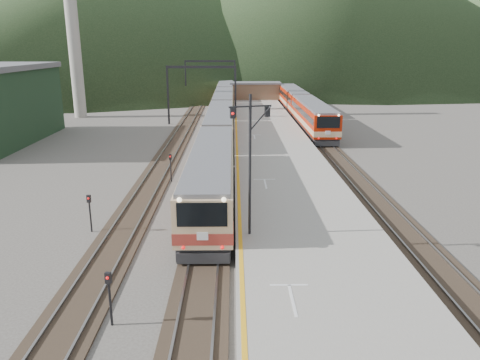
{
  "coord_description": "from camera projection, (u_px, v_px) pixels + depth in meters",
  "views": [
    {
      "loc": [
        1.52,
        -10.22,
        10.56
      ],
      "look_at": [
        1.94,
        19.56,
        2.0
      ],
      "focal_mm": 35.0,
      "sensor_mm": 36.0,
      "label": 1
    }
  ],
  "objects": [
    {
      "name": "second_train",
      "position": [
        301.0,
        106.0,
        68.72
      ],
      "size": [
        2.97,
        40.4,
        3.62
      ],
      "color": "#A61B04",
      "rests_on": "track_second"
    },
    {
      "name": "platform",
      "position": [
        272.0,
        145.0,
        49.17
      ],
      "size": [
        8.0,
        100.0,
        1.0
      ],
      "primitive_type": "cube",
      "color": "gray",
      "rests_on": "ground"
    },
    {
      "name": "track_second",
      "position": [
        324.0,
        145.0,
        51.29
      ],
      "size": [
        2.6,
        200.0,
        0.23
      ],
      "color": "black",
      "rests_on": "ground"
    },
    {
      "name": "short_signal_c",
      "position": [
        90.0,
        208.0,
        27.19
      ],
      "size": [
        0.23,
        0.18,
        2.27
      ],
      "color": "black",
      "rests_on": "ground"
    },
    {
      "name": "signal_mast",
      "position": [
        250.0,
        152.0,
        23.49
      ],
      "size": [
        2.12,
        0.78,
        7.31
      ],
      "color": "black",
      "rests_on": "platform"
    },
    {
      "name": "smokestack",
      "position": [
        71.0,
        14.0,
        67.86
      ],
      "size": [
        1.8,
        1.8,
        30.0
      ],
      "primitive_type": "cylinder",
      "color": "#9E998E",
      "rests_on": "ground"
    },
    {
      "name": "main_train",
      "position": [
        222.0,
        113.0,
        61.46
      ],
      "size": [
        2.96,
        81.15,
        3.62
      ],
      "color": "tan",
      "rests_on": "track_main"
    },
    {
      "name": "track_far",
      "position": [
        174.0,
        146.0,
        51.07
      ],
      "size": [
        2.6,
        200.0,
        0.23
      ],
      "color": "black",
      "rests_on": "ground"
    },
    {
      "name": "hill_c",
      "position": [
        475.0,
        12.0,
        209.09
      ],
      "size": [
        160.0,
        160.0,
        50.0
      ],
      "primitive_type": "cone",
      "color": "#274020",
      "rests_on": "ground"
    },
    {
      "name": "short_signal_a",
      "position": [
        109.0,
        292.0,
        17.97
      ],
      "size": [
        0.25,
        0.21,
        2.27
      ],
      "color": "black",
      "rests_on": "ground"
    },
    {
      "name": "gantry_far",
      "position": [
        210.0,
        73.0,
        88.01
      ],
      "size": [
        9.55,
        0.25,
        8.0
      ],
      "color": "black",
      "rests_on": "ground"
    },
    {
      "name": "track_main",
      "position": [
        220.0,
        145.0,
        51.14
      ],
      "size": [
        2.6,
        200.0,
        0.23
      ],
      "color": "black",
      "rests_on": "ground"
    },
    {
      "name": "gantry_near",
      "position": [
        201.0,
        84.0,
        63.99
      ],
      "size": [
        9.55,
        0.25,
        8.0
      ],
      "color": "black",
      "rests_on": "ground"
    },
    {
      "name": "station_shed",
      "position": [
        255.0,
        90.0,
        87.04
      ],
      "size": [
        9.4,
        4.4,
        3.1
      ],
      "color": "brown",
      "rests_on": "platform"
    },
    {
      "name": "short_signal_b",
      "position": [
        171.0,
        164.0,
        37.37
      ],
      "size": [
        0.24,
        0.18,
        2.27
      ],
      "color": "black",
      "rests_on": "ground"
    }
  ]
}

